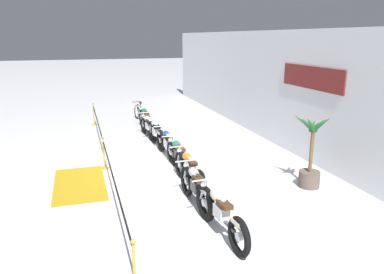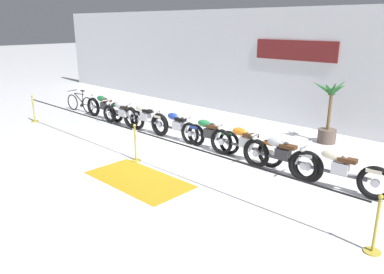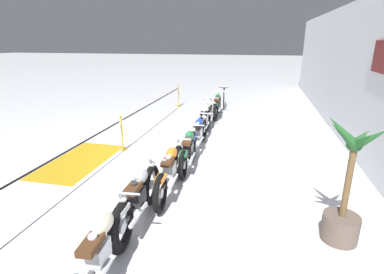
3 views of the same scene
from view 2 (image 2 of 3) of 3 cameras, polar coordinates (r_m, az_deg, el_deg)
ground_plane at (r=11.33m, az=-2.74°, el=-1.86°), size 120.00×120.00×0.00m
back_wall at (r=14.81m, az=11.84°, el=10.61°), size 28.00×0.29×4.20m
motorcycle_green_0 at (r=15.18m, az=-13.21°, el=4.44°), size 2.27×0.62×0.96m
motorcycle_silver_1 at (r=14.02m, az=-10.51°, el=3.48°), size 2.20×0.62×0.92m
motorcycle_cream_2 at (r=13.12m, az=-7.23°, el=2.82°), size 2.29×0.62×0.97m
motorcycle_blue_3 at (r=12.09m, az=-2.30°, el=1.60°), size 2.36×0.62×0.92m
motorcycle_green_4 at (r=11.22m, az=2.55°, el=0.48°), size 2.17×0.62×0.93m
motorcycle_orange_5 at (r=10.36m, az=8.02°, el=-1.01°), size 2.34×0.62×0.96m
motorcycle_silver_6 at (r=9.57m, az=13.35°, el=-2.85°), size 2.22×0.62×0.97m
motorcycle_cream_7 at (r=9.07m, az=21.28°, el=-4.76°), size 2.37×0.62×0.96m
bicycle at (r=16.81m, az=-16.68°, el=4.99°), size 1.69×0.48×0.95m
potted_palm_left_of_row at (r=12.46m, az=20.12°, el=2.94°), size 0.98×0.87×2.07m
stanchion_far_left at (r=11.40m, az=-13.27°, el=1.80°), size 12.52×0.28×1.05m
stanchion_mid_left at (r=10.36m, az=-8.60°, el=-1.77°), size 0.28×0.28×1.05m
stanchion_mid_right at (r=6.99m, az=26.11°, el=-13.04°), size 0.28×0.28×1.05m
floor_banner at (r=9.26m, az=-8.17°, el=-6.40°), size 2.74×1.39×0.01m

